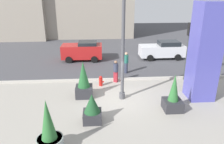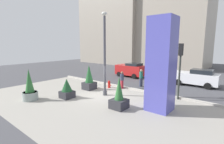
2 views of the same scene
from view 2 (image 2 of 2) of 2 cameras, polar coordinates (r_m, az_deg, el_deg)
The scene contains 16 objects.
ground_plane at distance 17.43m, azimuth 5.54°, elevation -4.80°, with size 60.00×60.00×0.00m, color #47474C.
plaza_pavement at distance 13.07m, azimuth -9.51°, elevation -9.70°, with size 18.00×10.00×0.02m, color #9E998E.
curb_strip at distance 16.71m, azimuth 3.85°, elevation -5.11°, with size 18.00×0.24×0.16m, color #B7B2A8.
lamp_post at distance 13.70m, azimuth -2.52°, elevation 5.45°, with size 0.44×0.44×6.79m.
art_pillar_blue at distance 10.95m, azimuth 16.46°, elevation 2.29°, with size 1.50×1.50×5.93m, color #4C4CAD.
potted_plant_curbside at distance 11.23m, azimuth 2.41°, elevation -8.44°, with size 1.03×1.03×2.18m.
potted_plant_near_left at distance 16.03m, azimuth -7.81°, elevation -2.42°, with size 1.07×1.07×2.37m.
potted_plant_mid_plaza at distance 13.85m, azimuth -15.16°, elevation -5.65°, with size 0.96×0.96×1.58m.
potted_plant_near_right at distance 14.29m, azimuth -26.29°, elevation -5.15°, with size 1.13×1.13×2.43m.
fire_hydrant at distance 16.55m, azimuth -0.99°, elevation -4.20°, with size 0.36×0.26×0.75m.
traffic_light_far_side at distance 13.65m, azimuth 22.27°, elevation 3.19°, with size 0.28×0.42×4.33m.
car_intersection at distance 22.44m, azimuth 6.38°, elevation 0.82°, with size 3.90×2.11×1.84m.
car_curb_east at distance 19.39m, azimuth 26.63°, elevation -1.64°, with size 4.46×1.99×1.76m.
pedestrian_by_curb at distance 17.23m, azimuth 9.89°, elevation -1.67°, with size 0.48×0.48×1.78m.
pedestrian_on_sidewalk at distance 16.21m, azimuth 3.43°, elevation -2.44°, with size 0.49×0.49×1.69m.
office_block_flanking at distance 41.32m, azimuth 1.29°, elevation 19.41°, with size 15.24×9.27×23.01m, color #9E9384.
Camera 2 is at (9.38, -10.08, 4.22)m, focal length 26.76 mm.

